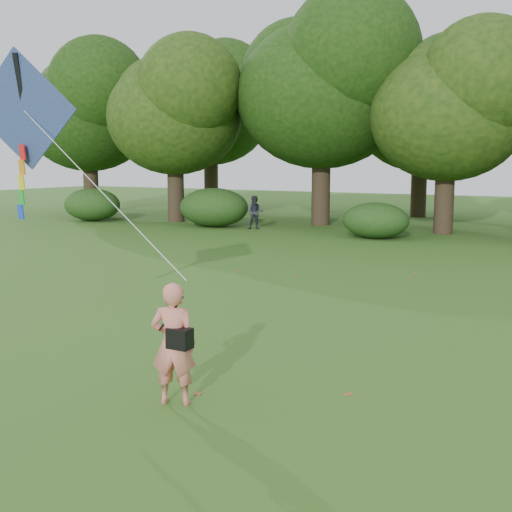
% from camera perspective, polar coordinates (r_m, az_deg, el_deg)
% --- Properties ---
extents(ground, '(100.00, 100.00, 0.00)m').
position_cam_1_polar(ground, '(8.90, 0.53, -11.87)').
color(ground, '#265114').
rests_on(ground, ground).
extents(man_kite_flyer, '(0.68, 0.57, 1.59)m').
position_cam_1_polar(man_kite_flyer, '(8.28, -7.34, -7.74)').
color(man_kite_flyer, '#EC7F6F').
rests_on(man_kite_flyer, ground).
extents(bystander_left, '(0.90, 0.81, 1.50)m').
position_cam_1_polar(bystander_left, '(28.73, -0.06, 3.89)').
color(bystander_left, '#2B2E3A').
rests_on(bystander_left, ground).
extents(crossbody_bag, '(0.43, 0.20, 0.67)m').
position_cam_1_polar(crossbody_bag, '(8.16, -6.82, -7.21)').
color(crossbody_bag, black).
rests_on(crossbody_bag, ground).
extents(flying_kite, '(5.38, 1.84, 3.32)m').
position_cam_1_polar(flying_kite, '(11.85, -19.94, 11.81)').
color(flying_kite, '#2558A2').
rests_on(flying_kite, ground).
extents(shrub_band, '(39.15, 3.22, 1.88)m').
position_cam_1_polar(shrub_band, '(25.49, 17.98, 3.11)').
color(shrub_band, '#264919').
rests_on(shrub_band, ground).
extents(fallen_leaves, '(10.96, 14.01, 0.01)m').
position_cam_1_polar(fallen_leaves, '(11.67, 6.34, -6.89)').
color(fallen_leaves, brown).
rests_on(fallen_leaves, ground).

